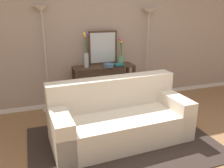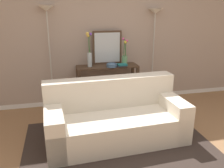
{
  "view_description": "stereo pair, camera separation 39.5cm",
  "coord_description": "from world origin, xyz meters",
  "px_view_note": "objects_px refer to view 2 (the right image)",
  "views": [
    {
      "loc": [
        -1.4,
        -2.15,
        1.89
      ],
      "look_at": [
        -0.16,
        1.4,
        0.67
      ],
      "focal_mm": 38.28,
      "sensor_mm": 36.0,
      "label": 1
    },
    {
      "loc": [
        -1.02,
        -2.26,
        1.89
      ],
      "look_at": [
        -0.16,
        1.4,
        0.67
      ],
      "focal_mm": 38.28,
      "sensor_mm": 36.0,
      "label": 2
    }
  ],
  "objects_px": {
    "floor_lamp_left": "(48,30)",
    "vase_tall_flowers": "(89,54)",
    "couch": "(115,119)",
    "console_table": "(107,79)",
    "floor_lamp_right": "(154,30)",
    "wall_mirror": "(107,48)",
    "book_row_under_console": "(97,104)",
    "fruit_bowl": "(112,65)",
    "vase_short_flowers": "(125,57)",
    "book_stack": "(122,65)"
  },
  "relations": [
    {
      "from": "fruit_bowl",
      "to": "book_row_under_console",
      "type": "relative_size",
      "value": 0.38
    },
    {
      "from": "floor_lamp_left",
      "to": "fruit_bowl",
      "type": "relative_size",
      "value": 9.91
    },
    {
      "from": "console_table",
      "to": "book_row_under_console",
      "type": "bearing_deg",
      "value": -180.0
    },
    {
      "from": "floor_lamp_left",
      "to": "vase_tall_flowers",
      "type": "relative_size",
      "value": 3.0
    },
    {
      "from": "fruit_bowl",
      "to": "couch",
      "type": "bearing_deg",
      "value": -100.72
    },
    {
      "from": "vase_tall_flowers",
      "to": "floor_lamp_right",
      "type": "bearing_deg",
      "value": 6.58
    },
    {
      "from": "floor_lamp_left",
      "to": "book_row_under_console",
      "type": "distance_m",
      "value": 1.67
    },
    {
      "from": "wall_mirror",
      "to": "book_row_under_console",
      "type": "bearing_deg",
      "value": -149.6
    },
    {
      "from": "wall_mirror",
      "to": "floor_lamp_left",
      "type": "bearing_deg",
      "value": 179.99
    },
    {
      "from": "wall_mirror",
      "to": "book_stack",
      "type": "relative_size",
      "value": 3.25
    },
    {
      "from": "console_table",
      "to": "book_stack",
      "type": "relative_size",
      "value": 5.95
    },
    {
      "from": "couch",
      "to": "floor_lamp_left",
      "type": "xyz_separation_m",
      "value": [
        -0.89,
        1.37,
        1.19
      ]
    },
    {
      "from": "vase_short_flowers",
      "to": "book_stack",
      "type": "xyz_separation_m",
      "value": [
        -0.08,
        -0.1,
        -0.14
      ]
    },
    {
      "from": "book_stack",
      "to": "book_row_under_console",
      "type": "height_order",
      "value": "book_stack"
    },
    {
      "from": "vase_short_flowers",
      "to": "fruit_bowl",
      "type": "xyz_separation_m",
      "value": [
        -0.28,
        -0.1,
        -0.13
      ]
    },
    {
      "from": "fruit_bowl",
      "to": "book_stack",
      "type": "height_order",
      "value": "fruit_bowl"
    },
    {
      "from": "floor_lamp_right",
      "to": "vase_tall_flowers",
      "type": "bearing_deg",
      "value": -173.42
    },
    {
      "from": "couch",
      "to": "floor_lamp_left",
      "type": "relative_size",
      "value": 1.06
    },
    {
      "from": "floor_lamp_left",
      "to": "wall_mirror",
      "type": "relative_size",
      "value": 3.01
    },
    {
      "from": "floor_lamp_left",
      "to": "fruit_bowl",
      "type": "xyz_separation_m",
      "value": [
        1.1,
        -0.26,
        -0.64
      ]
    },
    {
      "from": "vase_tall_flowers",
      "to": "vase_short_flowers",
      "type": "bearing_deg",
      "value": -0.9
    },
    {
      "from": "floor_lamp_left",
      "to": "vase_tall_flowers",
      "type": "xyz_separation_m",
      "value": [
        0.7,
        -0.15,
        -0.43
      ]
    },
    {
      "from": "vase_short_flowers",
      "to": "book_stack",
      "type": "bearing_deg",
      "value": -128.75
    },
    {
      "from": "floor_lamp_left",
      "to": "vase_short_flowers",
      "type": "xyz_separation_m",
      "value": [
        1.38,
        -0.16,
        -0.51
      ]
    },
    {
      "from": "book_stack",
      "to": "console_table",
      "type": "bearing_deg",
      "value": 154.94
    },
    {
      "from": "vase_short_flowers",
      "to": "book_row_under_console",
      "type": "bearing_deg",
      "value": 178.63
    },
    {
      "from": "floor_lamp_right",
      "to": "wall_mirror",
      "type": "height_order",
      "value": "floor_lamp_right"
    },
    {
      "from": "console_table",
      "to": "floor_lamp_right",
      "type": "height_order",
      "value": "floor_lamp_right"
    },
    {
      "from": "book_row_under_console",
      "to": "fruit_bowl",
      "type": "bearing_deg",
      "value": -21.55
    },
    {
      "from": "vase_tall_flowers",
      "to": "vase_short_flowers",
      "type": "relative_size",
      "value": 1.24
    },
    {
      "from": "couch",
      "to": "book_row_under_console",
      "type": "height_order",
      "value": "couch"
    },
    {
      "from": "wall_mirror",
      "to": "fruit_bowl",
      "type": "distance_m",
      "value": 0.39
    },
    {
      "from": "vase_tall_flowers",
      "to": "book_stack",
      "type": "xyz_separation_m",
      "value": [
        0.59,
        -0.12,
        -0.22
      ]
    },
    {
      "from": "floor_lamp_right",
      "to": "book_row_under_console",
      "type": "height_order",
      "value": "floor_lamp_right"
    },
    {
      "from": "couch",
      "to": "console_table",
      "type": "height_order",
      "value": "couch"
    },
    {
      "from": "couch",
      "to": "book_row_under_console",
      "type": "relative_size",
      "value": 3.99
    },
    {
      "from": "book_stack",
      "to": "floor_lamp_right",
      "type": "bearing_deg",
      "value": 20.16
    },
    {
      "from": "vase_tall_flowers",
      "to": "book_row_under_console",
      "type": "height_order",
      "value": "vase_tall_flowers"
    },
    {
      "from": "floor_lamp_right",
      "to": "book_stack",
      "type": "distance_m",
      "value": 0.99
    },
    {
      "from": "fruit_bowl",
      "to": "console_table",
      "type": "bearing_deg",
      "value": 118.01
    },
    {
      "from": "couch",
      "to": "vase_short_flowers",
      "type": "bearing_deg",
      "value": 68.01
    },
    {
      "from": "floor_lamp_right",
      "to": "book_stack",
      "type": "xyz_separation_m",
      "value": [
        -0.73,
        -0.27,
        -0.61
      ]
    },
    {
      "from": "book_row_under_console",
      "to": "wall_mirror",
      "type": "bearing_deg",
      "value": 30.4
    },
    {
      "from": "floor_lamp_right",
      "to": "console_table",
      "type": "bearing_deg",
      "value": -171.34
    },
    {
      "from": "wall_mirror",
      "to": "book_row_under_console",
      "type": "height_order",
      "value": "wall_mirror"
    },
    {
      "from": "floor_lamp_left",
      "to": "wall_mirror",
      "type": "xyz_separation_m",
      "value": [
        1.07,
        -0.0,
        -0.36
      ]
    },
    {
      "from": "couch",
      "to": "floor_lamp_right",
      "type": "xyz_separation_m",
      "value": [
        1.13,
        1.37,
        1.14
      ]
    },
    {
      "from": "floor_lamp_right",
      "to": "fruit_bowl",
      "type": "bearing_deg",
      "value": -164.21
    },
    {
      "from": "couch",
      "to": "vase_tall_flowers",
      "type": "distance_m",
      "value": 1.44
    },
    {
      "from": "console_table",
      "to": "vase_short_flowers",
      "type": "bearing_deg",
      "value": -2.27
    }
  ]
}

